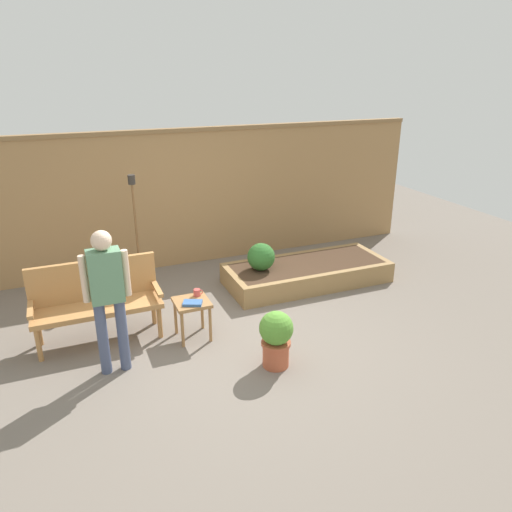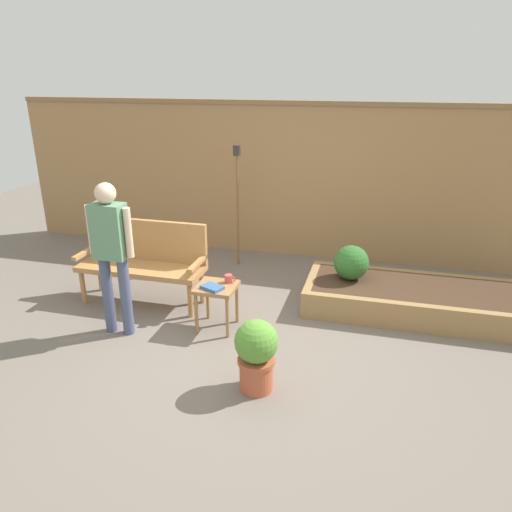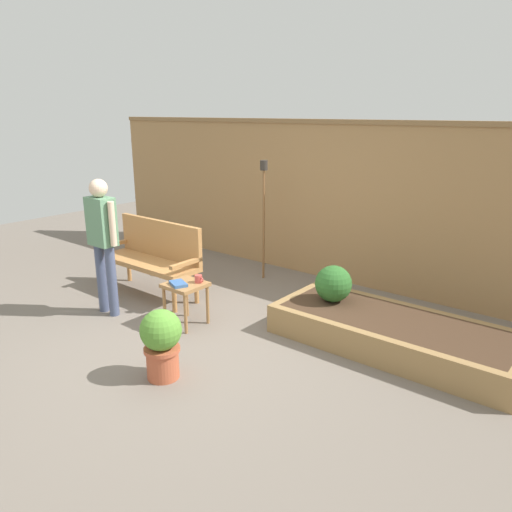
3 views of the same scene
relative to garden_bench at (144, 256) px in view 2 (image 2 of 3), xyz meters
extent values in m
plane|color=#70665B|center=(1.41, -0.65, -0.54)|extent=(14.00, 14.00, 0.00)
cube|color=#A37A4C|center=(1.41, 1.95, 0.51)|extent=(8.40, 0.10, 2.10)
cube|color=olive|center=(1.41, 1.95, 1.59)|extent=(8.40, 0.14, 0.06)
cylinder|color=#B77F47|center=(0.66, 0.08, -0.34)|extent=(0.06, 0.06, 0.40)
cylinder|color=#B77F47|center=(0.66, -0.28, -0.34)|extent=(0.06, 0.06, 0.40)
cylinder|color=#B77F47|center=(-0.66, 0.08, -0.34)|extent=(0.06, 0.06, 0.40)
cylinder|color=#B77F47|center=(-0.66, -0.28, -0.34)|extent=(0.06, 0.06, 0.40)
cube|color=#B77F47|center=(0.00, -0.10, -0.11)|extent=(1.44, 0.48, 0.06)
cube|color=#B77F47|center=(0.00, 0.11, 0.16)|extent=(1.44, 0.06, 0.48)
cube|color=#B77F47|center=(-0.69, -0.10, 0.02)|extent=(0.06, 0.48, 0.04)
cube|color=#B77F47|center=(0.69, -0.10, 0.02)|extent=(0.06, 0.48, 0.04)
cylinder|color=#9E7042|center=(1.19, -0.26, -0.32)|extent=(0.04, 0.04, 0.44)
cylinder|color=#9E7042|center=(1.19, -0.59, -0.32)|extent=(0.04, 0.04, 0.44)
cylinder|color=#9E7042|center=(0.86, -0.26, -0.32)|extent=(0.04, 0.04, 0.44)
cylinder|color=#9E7042|center=(0.86, -0.59, -0.32)|extent=(0.04, 0.04, 0.44)
cube|color=#9E7042|center=(1.02, -0.43, -0.08)|extent=(0.40, 0.40, 0.04)
cylinder|color=#CC4C47|center=(1.12, -0.32, -0.02)|extent=(0.08, 0.08, 0.08)
torus|color=#CC4C47|center=(1.16, -0.32, -0.02)|extent=(0.06, 0.01, 0.06)
cube|color=#38609E|center=(1.01, -0.51, -0.05)|extent=(0.25, 0.22, 0.03)
cylinder|color=#B75638|center=(1.68, -1.34, -0.42)|extent=(0.28, 0.28, 0.26)
cylinder|color=#B75638|center=(1.68, -1.34, -0.27)|extent=(0.32, 0.32, 0.04)
sphere|color=#569333|center=(1.68, -1.34, -0.09)|extent=(0.36, 0.36, 0.36)
cube|color=#997547|center=(3.02, 0.02, -0.39)|extent=(2.40, 0.09, 0.30)
cube|color=#997547|center=(3.02, 0.93, -0.39)|extent=(2.40, 0.09, 0.30)
cube|color=#997547|center=(1.87, 0.48, -0.39)|extent=(0.09, 0.82, 0.30)
cube|color=#422D1E|center=(3.02, 0.48, -0.39)|extent=(2.22, 0.82, 0.30)
cylinder|color=brown|center=(2.30, 0.52, -0.21)|extent=(0.04, 0.04, 0.06)
sphere|color=#2D6628|center=(2.30, 0.52, -0.05)|extent=(0.39, 0.39, 0.39)
cylinder|color=brown|center=(0.71, 1.34, 0.21)|extent=(0.03, 0.03, 1.51)
cylinder|color=#332D28|center=(0.71, 1.34, 1.03)|extent=(0.10, 0.10, 0.13)
cylinder|color=#475170|center=(0.18, -0.77, -0.13)|extent=(0.11, 0.11, 0.82)
cylinder|color=#475170|center=(-0.02, -0.77, -0.13)|extent=(0.11, 0.11, 0.82)
cube|color=#5B8966|center=(0.08, -0.77, 0.55)|extent=(0.32, 0.20, 0.54)
cylinder|color=beige|center=(0.28, -0.77, 0.55)|extent=(0.07, 0.07, 0.49)
cylinder|color=beige|center=(-0.12, -0.77, 0.55)|extent=(0.07, 0.07, 0.49)
sphere|color=beige|center=(0.08, -0.77, 0.92)|extent=(0.20, 0.20, 0.20)
camera|label=1|loc=(-0.23, -5.41, 2.46)|focal=34.25mm
camera|label=2|loc=(2.56, -4.65, 1.97)|focal=33.94mm
camera|label=3|loc=(4.73, -3.83, 1.72)|focal=34.39mm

